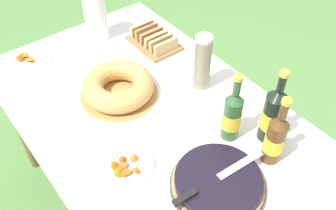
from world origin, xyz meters
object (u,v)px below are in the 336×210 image
Objects in this scene: snack_plate_right at (28,61)px; cider_bottle_green at (232,115)px; serving_knife at (212,181)px; berry_tart at (218,183)px; bundt_cake at (118,86)px; cup_stack at (202,63)px; juice_bottle_red at (273,115)px; cider_bottle_amber at (275,139)px; snack_plate_left at (124,164)px; bread_board at (154,40)px; paper_towel_roll at (96,15)px.

cider_bottle_green is at bearing 25.51° from snack_plate_right.
berry_tart is at bearing -0.00° from serving_knife.
bundt_cake is (-0.61, -0.01, 0.02)m from berry_tart.
juice_bottle_red is (0.38, 0.01, -0.01)m from cup_stack.
cider_bottle_amber is at bearing -7.45° from cup_stack.
juice_bottle_red reaches higher than cider_bottle_green.
snack_plate_left is 0.85× the size of bread_board.
juice_bottle_red is (-0.08, 0.07, 0.01)m from cider_bottle_amber.
snack_plate_right is 0.39m from paper_towel_roll.
cider_bottle_green is at bearing 3.87° from paper_towel_roll.
cider_bottle_green is at bearing 126.41° from berry_tart.
serving_knife is 1.12× the size of bundt_cake.
cup_stack is 0.30m from cider_bottle_green.
cup_stack is at bearing 107.12° from snack_plate_left.
bread_board is (-0.81, 0.32, 0.00)m from berry_tart.
bundt_cake is 0.40m from bread_board.
bundt_cake is at bearing -119.62° from cup_stack.
serving_knife is 1.05m from paper_towel_roll.
bread_board is (0.25, 0.56, 0.02)m from snack_plate_right.
bread_board is at bearing 158.20° from berry_tart.
bread_board is at bearing 38.79° from paper_towel_roll.
bundt_cake is 1.52× the size of snack_plate_left.
bread_board reaches higher than snack_plate_right.
paper_towel_roll reaches higher than bundt_cake.
paper_towel_roll is at bearing -165.35° from cup_stack.
cider_bottle_amber is 0.92× the size of juice_bottle_red.
cup_stack is 1.03× the size of paper_towel_roll.
cup_stack is at bearing 14.65° from paper_towel_roll.
cider_bottle_amber is (0.17, 0.04, -0.00)m from cider_bottle_green.
berry_tart is 0.26m from cider_bottle_green.
serving_knife is at bearing -95.76° from cider_bottle_amber.
juice_bottle_red is (0.10, 0.11, 0.01)m from cider_bottle_green.
paper_towel_roll is at bearing 155.88° from snack_plate_left.
serving_knife is 1.75× the size of snack_plate_right.
cider_bottle_green is at bearing 36.32° from serving_knife.
juice_bottle_red is at bearing 2.00° from cup_stack.
berry_tart is 1.09m from snack_plate_right.
serving_knife reaches higher than berry_tart.
bundt_cake is 0.47m from paper_towel_roll.
cider_bottle_amber is 1.07m from paper_towel_roll.
cider_bottle_green is 1.02m from snack_plate_right.
snack_plate_right is 0.82× the size of bread_board.
cider_bottle_green reaches higher than serving_knife.
paper_towel_roll is (-0.61, -0.16, -0.00)m from cup_stack.
cider_bottle_green reaches higher than cider_bottle_amber.
cider_bottle_green is 1.01× the size of cider_bottle_amber.
cider_bottle_green is 0.15m from juice_bottle_red.
cider_bottle_green is 1.17× the size of paper_towel_roll.
serving_knife is at bearing 32.94° from snack_plate_left.
bundt_cake reaches higher than berry_tart.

